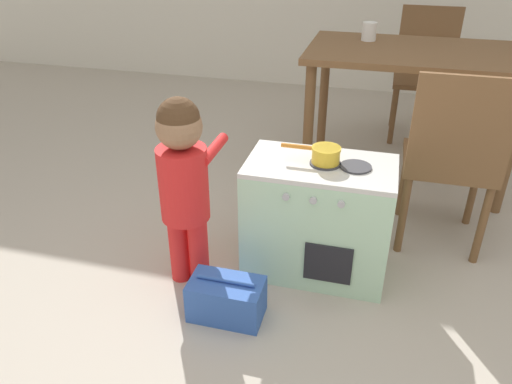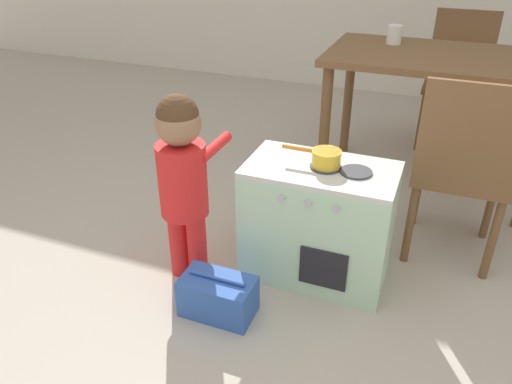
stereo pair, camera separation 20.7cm
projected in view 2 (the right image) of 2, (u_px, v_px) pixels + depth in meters
play_kitchen at (318, 222)px, 2.11m from camera, size 0.61×0.36×0.53m
toy_pot at (325, 157)px, 1.96m from camera, size 0.24×0.12×0.07m
child_figure at (182, 169)px, 1.97m from camera, size 0.22×0.34×0.83m
toy_basket at (218, 296)px, 1.97m from camera, size 0.29×0.17×0.18m
dining_table at (437, 75)px, 2.64m from camera, size 1.15×0.71×0.76m
dining_chair_near at (463, 169)px, 2.11m from camera, size 0.40×0.40×0.86m
dining_chair_far at (457, 76)px, 3.29m from camera, size 0.40×0.40×0.86m
cup_on_table at (394, 34)px, 2.77m from camera, size 0.08×0.08×0.10m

